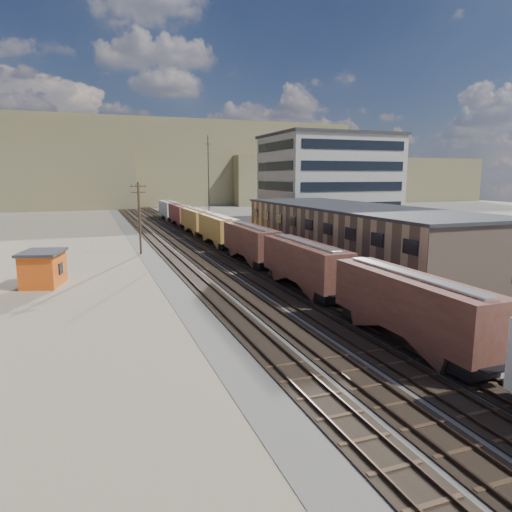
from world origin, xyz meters
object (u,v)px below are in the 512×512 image
object	(u,v)px
maintenance_shed	(43,268)
parked_car_red	(465,295)
utility_pole_north	(139,216)
freight_train	(232,234)
parked_car_blue	(331,239)

from	to	relation	value
maintenance_shed	parked_car_red	distance (m)	39.51
utility_pole_north	parked_car_red	distance (m)	42.53
freight_train	parked_car_red	bearing A→B (deg)	-71.34
maintenance_shed	parked_car_blue	xyz separation A→B (m)	(41.42, 16.01, -1.13)
parked_car_blue	freight_train	bearing A→B (deg)	140.89
parked_car_red	parked_car_blue	bearing A→B (deg)	67.01
maintenance_shed	parked_car_blue	bearing A→B (deg)	21.13
maintenance_shed	utility_pole_north	bearing A→B (deg)	54.67
utility_pole_north	parked_car_red	xyz separation A→B (m)	(23.07, -35.46, -4.47)
parked_car_red	maintenance_shed	bearing A→B (deg)	138.45
freight_train	maintenance_shed	xyz separation A→B (m)	(-23.45, -12.15, -0.99)
parked_car_red	freight_train	bearing A→B (deg)	97.07
freight_train	parked_car_blue	xyz separation A→B (m)	(17.97, 3.86, -2.11)
maintenance_shed	parked_car_blue	size ratio (longest dim) A/B	1.14
parked_car_red	parked_car_blue	size ratio (longest dim) A/B	0.99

